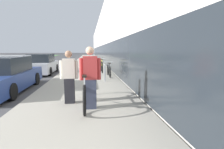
{
  "coord_description": "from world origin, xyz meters",
  "views": [
    {
      "loc": [
        6.03,
        -3.59,
        1.73
      ],
      "look_at": [
        8.32,
        14.26,
        -0.8
      ],
      "focal_mm": 28.0,
      "sensor_mm": 36.0,
      "label": 1
    }
  ],
  "objects_px": {
    "person_bystander": "(69,77)",
    "parked_sedan_curbside": "(5,76)",
    "person_rider": "(90,78)",
    "bike_rack_hoop": "(105,71)",
    "cruiser_bike_middle": "(102,67)",
    "tandem_bicycle": "(85,91)",
    "cruiser_bike_nearest": "(109,70)",
    "vintage_roadster_curbside": "(42,65)"
  },
  "relations": [
    {
      "from": "person_rider",
      "to": "bike_rack_hoop",
      "type": "relative_size",
      "value": 2.01
    },
    {
      "from": "parked_sedan_curbside",
      "to": "vintage_roadster_curbside",
      "type": "bearing_deg",
      "value": 89.74
    },
    {
      "from": "person_bystander",
      "to": "cruiser_bike_nearest",
      "type": "bearing_deg",
      "value": 71.3
    },
    {
      "from": "person_rider",
      "to": "cruiser_bike_nearest",
      "type": "xyz_separation_m",
      "value": [
        1.15,
        5.82,
        -0.48
      ]
    },
    {
      "from": "tandem_bicycle",
      "to": "cruiser_bike_middle",
      "type": "distance_m",
      "value": 7.69
    },
    {
      "from": "cruiser_bike_nearest",
      "to": "parked_sedan_curbside",
      "type": "xyz_separation_m",
      "value": [
        -4.67,
        -2.86,
        0.16
      ]
    },
    {
      "from": "tandem_bicycle",
      "to": "person_bystander",
      "type": "height_order",
      "value": "person_bystander"
    },
    {
      "from": "person_rider",
      "to": "parked_sedan_curbside",
      "type": "relative_size",
      "value": 0.36
    },
    {
      "from": "person_rider",
      "to": "bike_rack_hoop",
      "type": "distance_m",
      "value": 4.39
    },
    {
      "from": "cruiser_bike_nearest",
      "to": "bike_rack_hoop",
      "type": "bearing_deg",
      "value": -104.39
    },
    {
      "from": "tandem_bicycle",
      "to": "bike_rack_hoop",
      "type": "xyz_separation_m",
      "value": [
        0.91,
        4.02,
        0.1
      ]
    },
    {
      "from": "person_rider",
      "to": "cruiser_bike_middle",
      "type": "distance_m",
      "value": 7.97
    },
    {
      "from": "parked_sedan_curbside",
      "to": "vintage_roadster_curbside",
      "type": "height_order",
      "value": "parked_sedan_curbside"
    },
    {
      "from": "person_bystander",
      "to": "bike_rack_hoop",
      "type": "relative_size",
      "value": 1.88
    },
    {
      "from": "person_bystander",
      "to": "vintage_roadster_curbside",
      "type": "bearing_deg",
      "value": 109.68
    },
    {
      "from": "cruiser_bike_middle",
      "to": "person_rider",
      "type": "bearing_deg",
      "value": -96.19
    },
    {
      "from": "person_rider",
      "to": "person_bystander",
      "type": "height_order",
      "value": "person_rider"
    },
    {
      "from": "tandem_bicycle",
      "to": "cruiser_bike_nearest",
      "type": "xyz_separation_m",
      "value": [
        1.3,
        5.53,
        -0.04
      ]
    },
    {
      "from": "bike_rack_hoop",
      "to": "parked_sedan_curbside",
      "type": "xyz_separation_m",
      "value": [
        -4.28,
        -1.35,
        0.02
      ]
    },
    {
      "from": "person_rider",
      "to": "cruiser_bike_nearest",
      "type": "bearing_deg",
      "value": 78.83
    },
    {
      "from": "cruiser_bike_nearest",
      "to": "parked_sedan_curbside",
      "type": "relative_size",
      "value": 0.39
    },
    {
      "from": "tandem_bicycle",
      "to": "parked_sedan_curbside",
      "type": "distance_m",
      "value": 4.3
    },
    {
      "from": "cruiser_bike_middle",
      "to": "vintage_roadster_curbside",
      "type": "height_order",
      "value": "vintage_roadster_curbside"
    },
    {
      "from": "tandem_bicycle",
      "to": "cruiser_bike_nearest",
      "type": "relative_size",
      "value": 1.33
    },
    {
      "from": "tandem_bicycle",
      "to": "parked_sedan_curbside",
      "type": "xyz_separation_m",
      "value": [
        -3.37,
        2.67,
        0.12
      ]
    },
    {
      "from": "tandem_bicycle",
      "to": "vintage_roadster_curbside",
      "type": "xyz_separation_m",
      "value": [
        -3.34,
        8.3,
        0.12
      ]
    },
    {
      "from": "person_rider",
      "to": "cruiser_bike_nearest",
      "type": "height_order",
      "value": "person_rider"
    },
    {
      "from": "tandem_bicycle",
      "to": "person_bystander",
      "type": "xyz_separation_m",
      "value": [
        -0.48,
        0.28,
        0.39
      ]
    },
    {
      "from": "person_rider",
      "to": "person_bystander",
      "type": "bearing_deg",
      "value": 137.5
    },
    {
      "from": "tandem_bicycle",
      "to": "person_rider",
      "type": "height_order",
      "value": "person_rider"
    },
    {
      "from": "cruiser_bike_nearest",
      "to": "person_rider",
      "type": "bearing_deg",
      "value": -101.17
    },
    {
      "from": "person_rider",
      "to": "cruiser_bike_middle",
      "type": "bearing_deg",
      "value": 83.81
    },
    {
      "from": "person_bystander",
      "to": "parked_sedan_curbside",
      "type": "height_order",
      "value": "person_bystander"
    },
    {
      "from": "cruiser_bike_middle",
      "to": "parked_sedan_curbside",
      "type": "distance_m",
      "value": 6.61
    },
    {
      "from": "person_bystander",
      "to": "cruiser_bike_middle",
      "type": "distance_m",
      "value": 7.5
    },
    {
      "from": "person_rider",
      "to": "parked_sedan_curbside",
      "type": "height_order",
      "value": "person_rider"
    },
    {
      "from": "cruiser_bike_middle",
      "to": "parked_sedan_curbside",
      "type": "xyz_separation_m",
      "value": [
        -4.38,
        -4.95,
        0.12
      ]
    },
    {
      "from": "bike_rack_hoop",
      "to": "parked_sedan_curbside",
      "type": "relative_size",
      "value": 0.18
    },
    {
      "from": "person_bystander",
      "to": "vintage_roadster_curbside",
      "type": "relative_size",
      "value": 0.4
    },
    {
      "from": "cruiser_bike_nearest",
      "to": "parked_sedan_curbside",
      "type": "height_order",
      "value": "parked_sedan_curbside"
    },
    {
      "from": "person_bystander",
      "to": "parked_sedan_curbside",
      "type": "distance_m",
      "value": 3.76
    },
    {
      "from": "parked_sedan_curbside",
      "to": "cruiser_bike_middle",
      "type": "bearing_deg",
      "value": 48.5
    }
  ]
}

